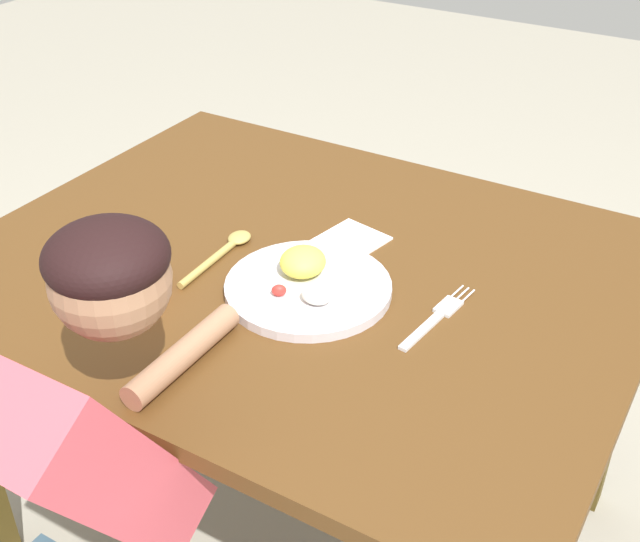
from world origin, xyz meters
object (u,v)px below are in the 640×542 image
Objects in this scene: plate at (307,283)px; fork at (436,318)px; drinking_cup at (137,268)px; spoon at (224,250)px.

plate reaches higher than fork.
plate is at bearing 29.05° from drinking_cup.
plate is 1.35× the size of spoon.
plate is 0.28m from drinking_cup.
fork is at bearing -90.34° from spoon.
fork is at bearing 20.46° from drinking_cup.
fork is 1.01× the size of spoon.
spoon reaches higher than fork.
plate is 3.43× the size of drinking_cup.
plate is at bearing 106.27° from fork.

